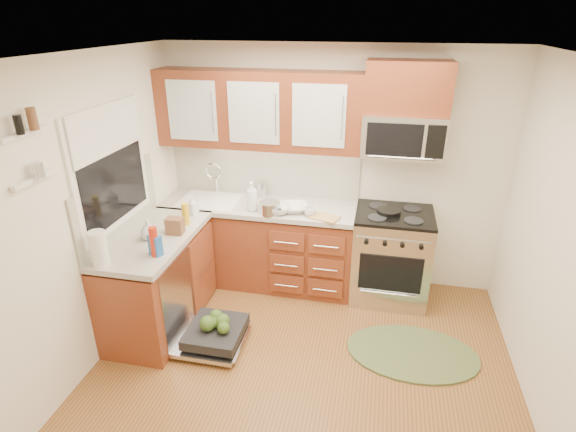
% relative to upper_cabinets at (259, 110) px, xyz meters
% --- Properties ---
extents(floor, '(3.50, 3.50, 0.00)m').
position_rel_upper_cabinets_xyz_m(floor, '(0.73, -1.57, -1.88)').
color(floor, brown).
rests_on(floor, ground).
extents(ceiling, '(3.50, 3.50, 0.00)m').
position_rel_upper_cabinets_xyz_m(ceiling, '(0.73, -1.57, 0.62)').
color(ceiling, white).
rests_on(ceiling, ground).
extents(wall_back, '(3.50, 0.04, 2.50)m').
position_rel_upper_cabinets_xyz_m(wall_back, '(0.73, 0.18, -0.62)').
color(wall_back, silver).
rests_on(wall_back, ground).
extents(wall_left, '(0.04, 3.50, 2.50)m').
position_rel_upper_cabinets_xyz_m(wall_left, '(-1.02, -1.57, -0.62)').
color(wall_left, silver).
rests_on(wall_left, ground).
extents(wall_right, '(0.04, 3.50, 2.50)m').
position_rel_upper_cabinets_xyz_m(wall_right, '(2.48, -1.57, -0.62)').
color(wall_right, silver).
rests_on(wall_right, ground).
extents(base_cabinet_back, '(2.05, 0.60, 0.85)m').
position_rel_upper_cabinets_xyz_m(base_cabinet_back, '(0.00, -0.12, -1.45)').
color(base_cabinet_back, '#622D16').
rests_on(base_cabinet_back, ground).
extents(base_cabinet_left, '(0.60, 1.25, 0.85)m').
position_rel_upper_cabinets_xyz_m(base_cabinet_left, '(-0.72, -1.05, -1.45)').
color(base_cabinet_left, '#622D16').
rests_on(base_cabinet_left, ground).
extents(countertop_back, '(2.07, 0.64, 0.05)m').
position_rel_upper_cabinets_xyz_m(countertop_back, '(0.00, -0.14, -0.97)').
color(countertop_back, '#B3ABA3').
rests_on(countertop_back, base_cabinet_back).
extents(countertop_left, '(0.64, 1.27, 0.05)m').
position_rel_upper_cabinets_xyz_m(countertop_left, '(-0.71, -1.05, -0.97)').
color(countertop_left, '#B3ABA3').
rests_on(countertop_left, base_cabinet_left).
extents(backsplash_back, '(2.05, 0.02, 0.57)m').
position_rel_upper_cabinets_xyz_m(backsplash_back, '(0.00, 0.16, -0.67)').
color(backsplash_back, '#B5B3A3').
rests_on(backsplash_back, ground).
extents(backsplash_left, '(0.02, 1.25, 0.57)m').
position_rel_upper_cabinets_xyz_m(backsplash_left, '(-1.01, -1.05, -0.67)').
color(backsplash_left, '#B5B3A3').
rests_on(backsplash_left, ground).
extents(upper_cabinets, '(2.05, 0.35, 0.75)m').
position_rel_upper_cabinets_xyz_m(upper_cabinets, '(0.00, 0.00, 0.00)').
color(upper_cabinets, '#622D16').
rests_on(upper_cabinets, ground).
extents(cabinet_over_mw, '(0.76, 0.35, 0.47)m').
position_rel_upper_cabinets_xyz_m(cabinet_over_mw, '(1.41, 0.00, 0.26)').
color(cabinet_over_mw, '#622D16').
rests_on(cabinet_over_mw, ground).
extents(range, '(0.76, 0.64, 0.95)m').
position_rel_upper_cabinets_xyz_m(range, '(1.41, -0.15, -1.40)').
color(range, silver).
rests_on(range, ground).
extents(microwave, '(0.76, 0.38, 0.40)m').
position_rel_upper_cabinets_xyz_m(microwave, '(1.41, -0.02, -0.18)').
color(microwave, silver).
rests_on(microwave, ground).
extents(sink, '(0.62, 0.50, 0.26)m').
position_rel_upper_cabinets_xyz_m(sink, '(-0.52, -0.16, -1.07)').
color(sink, white).
rests_on(sink, ground).
extents(dishwasher, '(0.70, 0.60, 0.20)m').
position_rel_upper_cabinets_xyz_m(dishwasher, '(-0.13, -1.27, -1.77)').
color(dishwasher, silver).
rests_on(dishwasher, ground).
extents(window, '(0.03, 1.05, 1.05)m').
position_rel_upper_cabinets_xyz_m(window, '(-1.01, -1.07, -0.32)').
color(window, white).
rests_on(window, ground).
extents(window_blind, '(0.02, 0.96, 0.40)m').
position_rel_upper_cabinets_xyz_m(window_blind, '(-0.98, -1.07, 0.00)').
color(window_blind, white).
rests_on(window_blind, ground).
extents(shelf_upper, '(0.04, 0.40, 0.03)m').
position_rel_upper_cabinets_xyz_m(shelf_upper, '(-0.99, -1.92, 0.17)').
color(shelf_upper, white).
rests_on(shelf_upper, ground).
extents(shelf_lower, '(0.04, 0.40, 0.03)m').
position_rel_upper_cabinets_xyz_m(shelf_lower, '(-0.99, -1.92, -0.12)').
color(shelf_lower, white).
rests_on(shelf_lower, ground).
extents(rug, '(1.24, 0.90, 0.02)m').
position_rel_upper_cabinets_xyz_m(rug, '(1.64, -1.04, -1.86)').
color(rug, '#617342').
rests_on(rug, ground).
extents(skillet, '(0.24, 0.24, 0.04)m').
position_rel_upper_cabinets_xyz_m(skillet, '(1.34, -0.17, -0.90)').
color(skillet, black).
rests_on(skillet, range).
extents(stock_pot, '(0.25, 0.25, 0.12)m').
position_rel_upper_cabinets_xyz_m(stock_pot, '(0.19, -0.35, -0.89)').
color(stock_pot, silver).
rests_on(stock_pot, countertop_back).
extents(cutting_board, '(0.31, 0.26, 0.02)m').
position_rel_upper_cabinets_xyz_m(cutting_board, '(0.73, -0.35, -0.94)').
color(cutting_board, '#A18449').
rests_on(cutting_board, countertop_back).
extents(canister, '(0.12, 0.12, 0.17)m').
position_rel_upper_cabinets_xyz_m(canister, '(-0.01, 0.07, -0.86)').
color(canister, silver).
rests_on(canister, countertop_back).
extents(paper_towel_roll, '(0.17, 0.17, 0.29)m').
position_rel_upper_cabinets_xyz_m(paper_towel_roll, '(-0.88, -1.59, -0.81)').
color(paper_towel_roll, white).
rests_on(paper_towel_roll, countertop_left).
extents(mustard_bottle, '(0.07, 0.07, 0.21)m').
position_rel_upper_cabinets_xyz_m(mustard_bottle, '(-0.52, -0.76, -0.85)').
color(mustard_bottle, gold).
rests_on(mustard_bottle, countertop_left).
extents(red_bottle, '(0.08, 0.08, 0.26)m').
position_rel_upper_cabinets_xyz_m(red_bottle, '(-0.52, -1.37, -0.82)').
color(red_bottle, red).
rests_on(red_bottle, countertop_left).
extents(wooden_box, '(0.16, 0.12, 0.15)m').
position_rel_upper_cabinets_xyz_m(wooden_box, '(-0.54, -0.96, -0.87)').
color(wooden_box, brown).
rests_on(wooden_box, countertop_left).
extents(blue_carton, '(0.12, 0.10, 0.17)m').
position_rel_upper_cabinets_xyz_m(blue_carton, '(-0.52, -1.36, -0.86)').
color(blue_carton, '#2359A6').
rests_on(blue_carton, countertop_left).
extents(bowl_a, '(0.35, 0.35, 0.07)m').
position_rel_upper_cabinets_xyz_m(bowl_a, '(0.40, -0.24, -0.92)').
color(bowl_a, '#999999').
rests_on(bowl_a, countertop_back).
extents(bowl_b, '(0.30, 0.30, 0.08)m').
position_rel_upper_cabinets_xyz_m(bowl_b, '(0.26, -0.32, -0.91)').
color(bowl_b, '#999999').
rests_on(bowl_b, countertop_back).
extents(cup, '(0.11, 0.11, 0.09)m').
position_rel_upper_cabinets_xyz_m(cup, '(0.58, -0.32, -0.91)').
color(cup, '#999999').
rests_on(cup, countertop_back).
extents(soap_bottle_a, '(0.13, 0.13, 0.30)m').
position_rel_upper_cabinets_xyz_m(soap_bottle_a, '(-0.01, -0.31, -0.80)').
color(soap_bottle_a, '#999999').
rests_on(soap_bottle_a, countertop_back).
extents(soap_bottle_b, '(0.11, 0.11, 0.20)m').
position_rel_upper_cabinets_xyz_m(soap_bottle_b, '(-0.56, -0.52, -0.85)').
color(soap_bottle_b, '#999999').
rests_on(soap_bottle_b, countertop_left).
extents(soap_bottle_c, '(0.19, 0.19, 0.19)m').
position_rel_upper_cabinets_xyz_m(soap_bottle_c, '(-0.72, -1.11, -0.86)').
color(soap_bottle_c, '#999999').
rests_on(soap_bottle_c, countertop_left).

